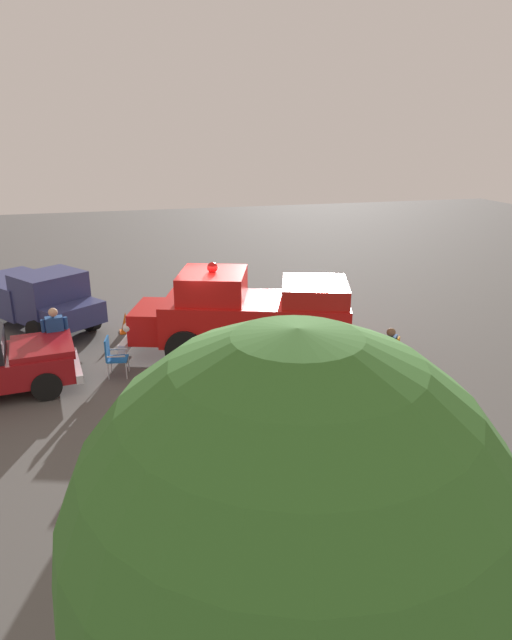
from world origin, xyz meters
The scene contains 9 objects.
ground_plane centered at (0.00, 0.00, 0.00)m, with size 60.00×60.00×0.00m, color #514F4C.
vintage_fire_truck centered at (-0.47, 0.44, 1.20)m, with size 6.33×4.01×2.59m.
parked_pickup centered at (5.31, -3.36, 0.99)m, with size 4.28×4.94×1.90m.
lawn_chair_near_truck centered at (-3.57, 2.75, 0.59)m, with size 0.69×0.69×1.02m.
lawn_chair_by_car centered at (3.11, 0.92, 0.59)m, with size 0.57×0.58×1.02m.
spectator_seated centered at (-3.47, 2.67, 0.70)m, with size 0.65×0.63×1.29m.
spectator_standing centered at (4.46, 0.19, 0.96)m, with size 0.65×0.32×1.68m.
oak_tree_right centered at (1.94, 11.36, 3.34)m, with size 2.90×2.90×4.82m.
traffic_cone centered at (2.68, -2.25, 0.31)m, with size 0.40×0.40×0.64m.
Camera 1 is at (2.89, 14.06, 5.85)m, focal length 30.88 mm.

